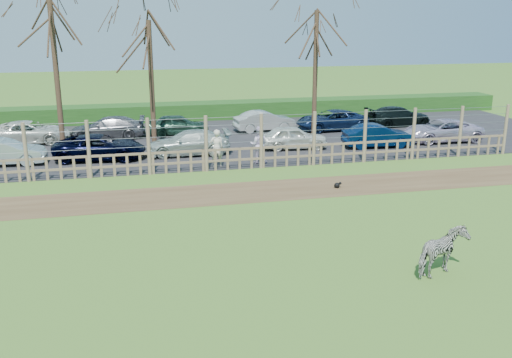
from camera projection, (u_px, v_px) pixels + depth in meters
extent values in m
plane|color=olive|center=(243.00, 236.00, 17.97)|extent=(120.00, 120.00, 0.00)
cube|color=brown|center=(220.00, 194.00, 22.18)|extent=(34.00, 2.80, 0.01)
cube|color=#232326|center=(190.00, 141.00, 31.55)|extent=(44.00, 13.00, 0.04)
cube|color=#1E4716|center=(178.00, 112.00, 37.97)|extent=(46.00, 2.00, 1.10)
cube|color=brown|center=(207.00, 161.00, 25.34)|extent=(30.00, 0.06, 0.10)
cube|color=brown|center=(206.00, 150.00, 25.21)|extent=(30.00, 0.06, 0.10)
cylinder|color=brown|center=(26.00, 153.00, 23.52)|extent=(0.16, 0.16, 2.50)
cylinder|color=brown|center=(89.00, 149.00, 24.05)|extent=(0.16, 0.16, 2.50)
cylinder|color=brown|center=(149.00, 147.00, 24.59)|extent=(0.16, 0.16, 2.50)
cylinder|color=brown|center=(206.00, 144.00, 25.12)|extent=(0.16, 0.16, 2.50)
cylinder|color=brown|center=(261.00, 141.00, 25.66)|extent=(0.16, 0.16, 2.50)
cylinder|color=brown|center=(314.00, 139.00, 26.19)|extent=(0.16, 0.16, 2.50)
cylinder|color=brown|center=(365.00, 136.00, 26.73)|extent=(0.16, 0.16, 2.50)
cylinder|color=brown|center=(413.00, 134.00, 27.27)|extent=(0.16, 0.16, 2.50)
cylinder|color=brown|center=(460.00, 132.00, 27.80)|extent=(0.16, 0.16, 2.50)
cylinder|color=brown|center=(505.00, 129.00, 28.34)|extent=(0.16, 0.16, 2.50)
cylinder|color=gray|center=(206.00, 144.00, 25.12)|extent=(30.00, 0.02, 0.02)
cylinder|color=gray|center=(206.00, 135.00, 25.01)|extent=(30.00, 0.02, 0.02)
cylinder|color=gray|center=(206.00, 126.00, 24.90)|extent=(30.00, 0.02, 0.02)
cylinder|color=gray|center=(206.00, 118.00, 24.81)|extent=(30.00, 0.02, 0.02)
cylinder|color=#3D2B1E|center=(57.00, 80.00, 27.26)|extent=(0.26, 0.26, 7.50)
cylinder|color=#3D2B1E|center=(152.00, 85.00, 29.30)|extent=(0.26, 0.26, 6.50)
cylinder|color=#3D2B1E|center=(315.00, 76.00, 31.63)|extent=(0.26, 0.26, 7.00)
imported|color=gray|center=(443.00, 252.00, 15.05)|extent=(1.71, 1.34, 1.31)
imported|color=beige|center=(217.00, 148.00, 25.88)|extent=(0.64, 0.43, 1.72)
imported|color=silver|center=(259.00, 145.00, 26.56)|extent=(0.97, 0.83, 1.72)
sphere|color=black|center=(337.00, 185.00, 22.92)|extent=(0.23, 0.23, 0.23)
sphere|color=black|center=(340.00, 183.00, 22.93)|extent=(0.11, 0.11, 0.11)
imported|color=#ACC3C0|center=(4.00, 152.00, 26.23)|extent=(3.68, 1.37, 1.20)
imported|color=black|center=(100.00, 147.00, 27.24)|extent=(4.50, 2.43, 1.20)
imported|color=#B4C3B7|center=(188.00, 143.00, 28.20)|extent=(4.17, 1.77, 1.20)
imported|color=white|center=(293.00, 137.00, 29.49)|extent=(3.61, 1.66, 1.20)
imported|color=#051B40|center=(378.00, 136.00, 29.86)|extent=(3.73, 1.54, 1.20)
imported|color=#BFB2C9|center=(442.00, 130.00, 31.24)|extent=(4.37, 2.11, 1.20)
imported|color=silver|center=(29.00, 132.00, 30.79)|extent=(4.44, 2.27, 1.20)
imported|color=#545559|center=(108.00, 128.00, 32.03)|extent=(4.21, 1.88, 1.20)
imported|color=#214332|center=(178.00, 125.00, 32.90)|extent=(3.59, 1.61, 1.20)
imported|color=#BABFB7|center=(264.00, 121.00, 34.09)|extent=(3.75, 1.62, 1.20)
imported|color=#102042|center=(332.00, 120.00, 34.37)|extent=(4.43, 2.24, 1.20)
imported|color=black|center=(398.00, 116.00, 35.74)|extent=(4.24, 1.96, 1.20)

